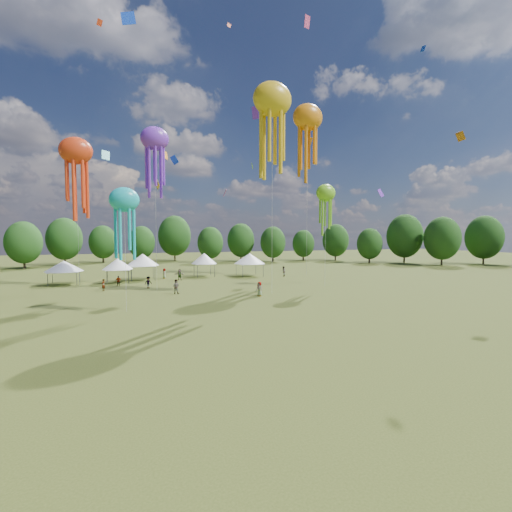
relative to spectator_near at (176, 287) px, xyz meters
name	(u,v)px	position (x,y,z in m)	size (l,w,h in m)	color
ground	(419,450)	(3.28, -37.15, -0.94)	(300.00, 300.00, 0.00)	#384416
spectator_near	(176,287)	(0.00, 0.00, 0.00)	(0.91, 0.71, 1.88)	gray
spectators_far	(193,277)	(4.05, 9.77, -0.06)	(30.94, 23.90, 1.84)	gray
festival_tents	(164,261)	(0.29, 16.17, 2.21)	(36.03, 8.59, 4.42)	#47474C
show_kites	(241,144)	(10.92, 6.50, 20.44)	(44.02, 26.11, 31.85)	purple
small_kites	(177,81)	(1.26, 5.22, 27.97)	(70.27, 62.57, 45.81)	purple
treeline	(154,240)	(-0.58, 25.37, 5.60)	(201.57, 95.24, 13.43)	#38281C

